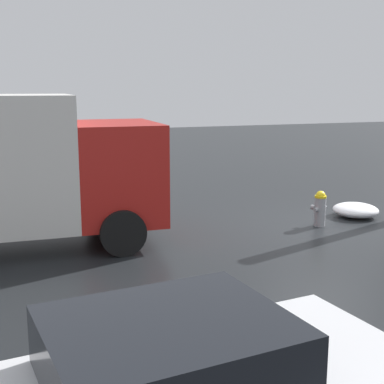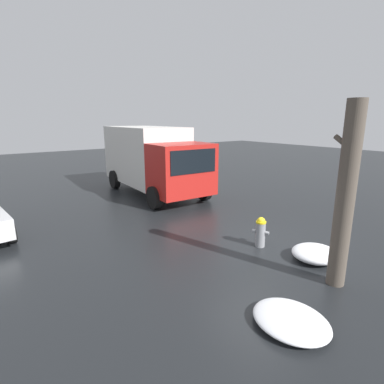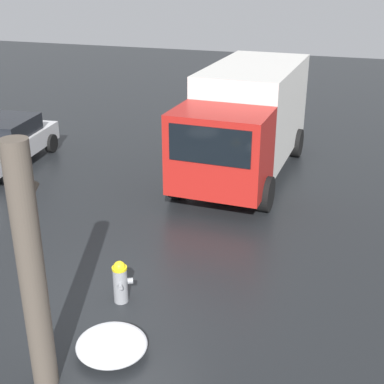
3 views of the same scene
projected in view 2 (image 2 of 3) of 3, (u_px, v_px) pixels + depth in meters
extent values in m
plane|color=black|center=(260.00, 246.00, 8.26)|extent=(60.00, 60.00, 0.00)
cylinder|color=gray|center=(260.00, 235.00, 8.18)|extent=(0.26, 0.26, 0.68)
cylinder|color=yellow|center=(261.00, 222.00, 8.10)|extent=(0.28, 0.28, 0.05)
sphere|color=yellow|center=(261.00, 221.00, 8.09)|extent=(0.22, 0.22, 0.22)
cylinder|color=gray|center=(262.00, 230.00, 8.32)|extent=(0.14, 0.14, 0.11)
cylinder|color=gray|center=(254.00, 231.00, 8.25)|extent=(0.13, 0.12, 0.09)
cylinder|color=gray|center=(267.00, 233.00, 8.08)|extent=(0.13, 0.12, 0.09)
cylinder|color=brown|center=(345.00, 197.00, 5.95)|extent=(0.36, 0.36, 3.79)
cylinder|color=brown|center=(344.00, 143.00, 5.83)|extent=(0.42, 0.10, 0.33)
cube|color=red|center=(181.00, 169.00, 11.93)|extent=(1.83, 2.46, 2.04)
cube|color=black|center=(194.00, 162.00, 11.13)|extent=(0.11, 2.00, 0.90)
cube|color=silver|center=(145.00, 154.00, 14.50)|extent=(4.92, 2.58, 2.61)
cylinder|color=black|center=(204.00, 190.00, 12.89)|extent=(0.91, 0.32, 0.90)
cylinder|color=black|center=(154.00, 198.00, 11.59)|extent=(0.91, 0.32, 0.90)
cylinder|color=black|center=(157.00, 175.00, 16.42)|extent=(0.91, 0.32, 0.90)
cylinder|color=black|center=(115.00, 179.00, 15.13)|extent=(0.91, 0.32, 0.90)
cylinder|color=black|center=(11.00, 233.00, 8.42)|extent=(0.62, 0.26, 0.60)
ellipsoid|color=white|center=(291.00, 320.00, 5.06)|extent=(1.34, 1.15, 0.21)
ellipsoid|color=white|center=(315.00, 253.00, 7.43)|extent=(1.11, 1.15, 0.34)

